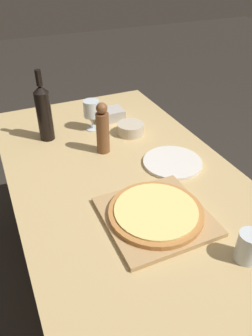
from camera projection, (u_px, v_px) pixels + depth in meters
ground_plane at (125, 288)px, 1.82m from camera, size 12.00×12.00×0.00m
dining_table at (125, 191)px, 1.42m from camera, size 0.92×1.66×0.78m
cutting_board at (156, 216)px, 1.15m from camera, size 0.35×0.35×0.02m
pizza at (156, 212)px, 1.14m from camera, size 0.33×0.33×0.02m
wine_bottle at (44, 112)px, 1.54m from camera, size 0.07×0.07×0.34m
pepper_mill at (103, 129)px, 1.46m from camera, size 0.06×0.06×0.24m
wine_glass at (91, 110)px, 1.64m from camera, size 0.08×0.08×0.16m
small_bowl at (130, 129)px, 1.65m from camera, size 0.13×0.13×0.05m
drinking_tumbler at (248, 247)px, 0.98m from camera, size 0.07×0.07×0.10m
dinner_plate at (172, 162)px, 1.43m from camera, size 0.26×0.26×0.01m
food_container at (110, 115)px, 1.77m from camera, size 0.14×0.11×0.06m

